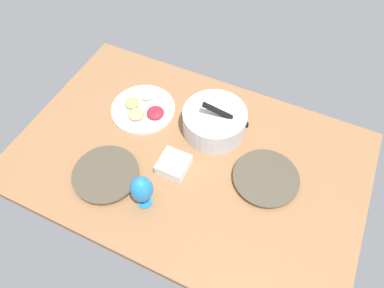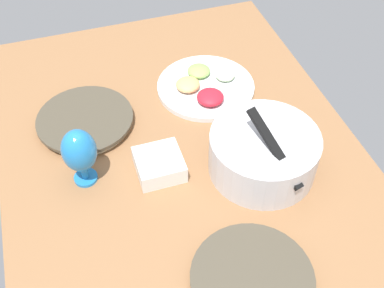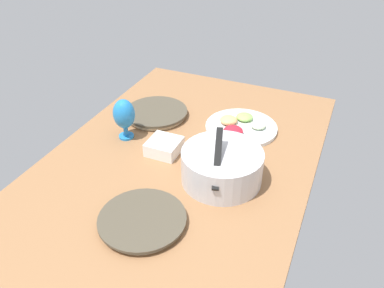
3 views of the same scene
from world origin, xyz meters
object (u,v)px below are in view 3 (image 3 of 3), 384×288
dinner_plate_right (142,220)px  square_bowl_white (164,146)px  mixing_bowl (222,165)px  dinner_plate_left (156,113)px  hurricane_glass_blue (124,115)px  fruit_platter (240,127)px

dinner_plate_right → square_bowl_white: 41.29cm
mixing_bowl → dinner_plate_left: bearing=-126.3°
hurricane_glass_blue → mixing_bowl: bearing=76.8°
fruit_platter → square_bowl_white: size_ratio=2.51×
mixing_bowl → fruit_platter: size_ratio=0.97×
mixing_bowl → square_bowl_white: bearing=-105.6°
dinner_plate_left → dinner_plate_right: dinner_plate_left is taller
fruit_platter → mixing_bowl: bearing=6.4°
mixing_bowl → hurricane_glass_blue: size_ratio=1.70×
dinner_plate_right → hurricane_glass_blue: size_ratio=1.60×
fruit_platter → square_bowl_white: (29.37, -23.76, 1.50)cm
mixing_bowl → hurricane_glass_blue: 49.83cm
dinner_plate_right → square_bowl_white: bearing=-163.5°
dinner_plate_right → square_bowl_white: square_bowl_white is taller
dinner_plate_left → hurricane_glass_blue: (21.59, -3.58, 9.66)cm
dinner_plate_left → hurricane_glass_blue: 23.92cm
dinner_plate_left → mixing_bowl: 55.80cm
hurricane_glass_blue → square_bowl_white: bearing=80.1°
dinner_plate_left → square_bowl_white: 30.31cm
dinner_plate_left → fruit_platter: fruit_platter is taller
dinner_plate_left → mixing_bowl: bearing=53.7°
mixing_bowl → square_bowl_white: mixing_bowl is taller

